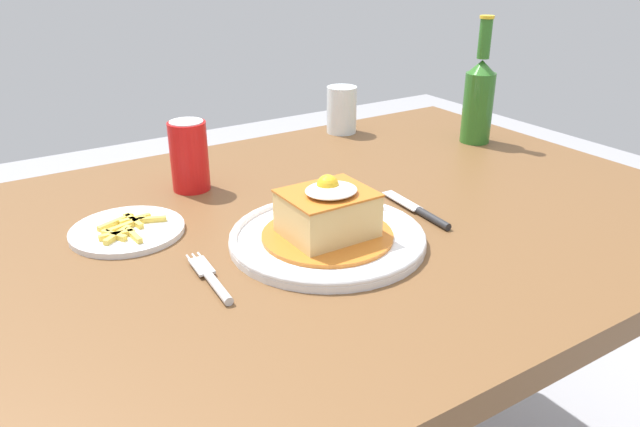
# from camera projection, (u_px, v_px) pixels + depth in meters

# --- Properties ---
(dining_table) EXTENTS (1.35, 0.88, 0.76)m
(dining_table) POSITION_uv_depth(u_px,v_px,m) (301.00, 280.00, 1.01)
(dining_table) COLOR brown
(dining_table) RESTS_ON ground_plane
(main_plate) EXTENTS (0.29, 0.29, 0.02)m
(main_plate) POSITION_uv_depth(u_px,v_px,m) (327.00, 238.00, 0.89)
(main_plate) COLOR white
(main_plate) RESTS_ON dining_table
(sandwich_meal) EXTENTS (0.19, 0.19, 0.10)m
(sandwich_meal) POSITION_uv_depth(u_px,v_px,m) (328.00, 215.00, 0.88)
(sandwich_meal) COLOR #C66B23
(sandwich_meal) RESTS_ON main_plate
(fork) EXTENTS (0.03, 0.14, 0.01)m
(fork) POSITION_uv_depth(u_px,v_px,m) (213.00, 281.00, 0.79)
(fork) COLOR silver
(fork) RESTS_ON dining_table
(knife) EXTENTS (0.03, 0.17, 0.01)m
(knife) POSITION_uv_depth(u_px,v_px,m) (424.00, 213.00, 0.98)
(knife) COLOR #262628
(knife) RESTS_ON dining_table
(soda_can) EXTENTS (0.07, 0.07, 0.12)m
(soda_can) POSITION_uv_depth(u_px,v_px,m) (189.00, 156.00, 1.07)
(soda_can) COLOR red
(soda_can) RESTS_ON dining_table
(beer_bottle_green) EXTENTS (0.06, 0.06, 0.27)m
(beer_bottle_green) POSITION_uv_depth(u_px,v_px,m) (479.00, 97.00, 1.31)
(beer_bottle_green) COLOR #2D6B23
(beer_bottle_green) RESTS_ON dining_table
(drinking_glass) EXTENTS (0.07, 0.07, 0.10)m
(drinking_glass) POSITION_uv_depth(u_px,v_px,m) (342.00, 113.00, 1.40)
(drinking_glass) COLOR silver
(drinking_glass) RESTS_ON dining_table
(side_plate_fries) EXTENTS (0.17, 0.17, 0.02)m
(side_plate_fries) POSITION_uv_depth(u_px,v_px,m) (127.00, 230.00, 0.92)
(side_plate_fries) COLOR white
(side_plate_fries) RESTS_ON dining_table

